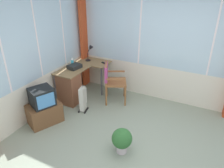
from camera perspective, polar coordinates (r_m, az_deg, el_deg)
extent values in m
cube|color=gray|center=(3.95, 6.58, -17.89)|extent=(5.02, 5.67, 0.06)
cube|color=silver|center=(4.81, -20.57, -4.15)|extent=(4.02, 0.06, 0.81)
cube|color=silver|center=(4.34, -23.23, 10.41)|extent=(3.94, 0.06, 1.72)
cube|color=white|center=(4.10, -27.37, 8.74)|extent=(0.04, 0.07, 1.72)
cube|color=white|center=(4.60, -19.50, 11.85)|extent=(0.04, 0.07, 1.72)
cube|color=white|center=(5.18, -13.15, 14.16)|extent=(0.04, 0.07, 1.72)
cube|color=silver|center=(5.34, 14.61, -0.08)|extent=(0.06, 4.67, 0.81)
cube|color=silver|center=(4.93, 16.31, 13.19)|extent=(0.06, 4.58, 1.72)
cube|color=white|center=(4.85, 25.46, 11.51)|extent=(0.07, 0.04, 1.72)
cube|color=white|center=(5.12, 7.55, 14.48)|extent=(0.07, 0.04, 1.72)
cube|color=#BB4421|center=(5.73, -7.27, 12.01)|extent=(0.32, 0.08, 2.61)
cube|color=olive|center=(5.33, -8.80, 4.60)|extent=(1.36, 0.53, 0.02)
cube|color=olive|center=(5.45, -2.69, 5.36)|extent=(0.53, 0.30, 0.02)
cube|color=brown|center=(5.17, -11.32, -1.12)|extent=(0.40, 0.49, 0.74)
cylinder|color=#4C4C51|center=(5.37, -2.74, 0.57)|extent=(0.04, 0.04, 0.75)
cylinder|color=#4C4C51|center=(5.17, -14.54, -1.41)|extent=(0.04, 0.04, 0.75)
cylinder|color=black|center=(5.65, -6.32, 6.24)|extent=(0.13, 0.13, 0.02)
cylinder|color=black|center=(5.61, -6.37, 7.23)|extent=(0.02, 0.02, 0.19)
cylinder|color=black|center=(5.58, -5.93, 9.19)|extent=(0.04, 0.10, 0.18)
cone|color=black|center=(5.59, -5.32, 9.65)|extent=(0.12, 0.11, 0.12)
cube|color=black|center=(5.43, -2.13, 5.55)|extent=(0.10, 0.16, 0.02)
cylinder|color=#33B0CE|center=(5.32, -10.37, 5.47)|extent=(0.06, 0.06, 0.16)
cone|color=white|center=(5.28, -10.46, 6.57)|extent=(0.06, 0.06, 0.06)
cube|color=black|center=(5.19, -9.82, 4.56)|extent=(0.34, 0.28, 0.09)
cylinder|color=#925C33|center=(5.00, 3.51, -3.29)|extent=(0.04, 0.04, 0.48)
cylinder|color=#925C33|center=(5.39, 3.29, -0.96)|extent=(0.04, 0.04, 0.48)
cylinder|color=#925C33|center=(5.00, -1.55, -3.27)|extent=(0.04, 0.04, 0.48)
cylinder|color=#925C33|center=(5.38, -1.39, -0.95)|extent=(0.04, 0.04, 0.48)
cube|color=#925C33|center=(5.07, 0.99, 0.50)|extent=(0.64, 0.64, 0.04)
cube|color=#925C33|center=(4.97, -1.53, 2.96)|extent=(0.40, 0.22, 0.43)
cube|color=#AA407C|center=(4.96, -1.54, 3.19)|extent=(0.44, 0.26, 0.36)
cube|color=#925C33|center=(4.79, 1.02, 1.28)|extent=(0.23, 0.41, 0.03)
cube|color=#925C33|center=(5.19, 0.98, 3.35)|extent=(0.23, 0.41, 0.03)
cube|color=brown|center=(4.68, -17.31, -7.36)|extent=(0.77, 0.67, 0.42)
cube|color=black|center=(4.48, -17.98, -3.21)|extent=(0.55, 0.54, 0.36)
cube|color=#4D8FD0|center=(4.31, -16.96, -4.28)|extent=(0.32, 0.15, 0.28)
cube|color=silver|center=(4.75, -8.08, -4.42)|extent=(0.04, 0.10, 0.54)
cube|color=silver|center=(4.78, -7.91, -4.17)|extent=(0.04, 0.10, 0.54)
cube|color=silver|center=(4.82, -7.73, -3.92)|extent=(0.04, 0.10, 0.54)
cube|color=silver|center=(4.85, -7.56, -3.68)|extent=(0.04, 0.10, 0.54)
cube|color=silver|center=(4.88, -7.39, -3.44)|extent=(0.04, 0.10, 0.54)
cube|color=black|center=(4.94, -6.76, -6.89)|extent=(0.23, 0.08, 0.03)
cube|color=black|center=(4.99, -8.29, -6.66)|extent=(0.23, 0.08, 0.03)
cube|color=silver|center=(4.90, -7.24, -2.94)|extent=(0.07, 0.10, 0.38)
cylinder|color=silver|center=(3.88, 2.56, -16.45)|extent=(0.18, 0.18, 0.16)
sphere|color=#2E6530|center=(3.74, 2.63, -14.11)|extent=(0.35, 0.35, 0.35)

